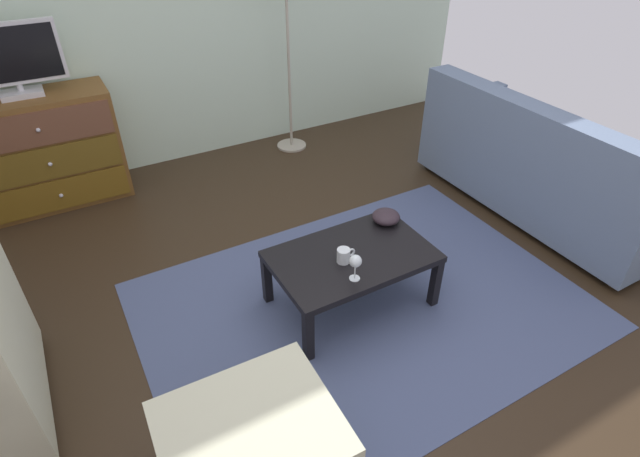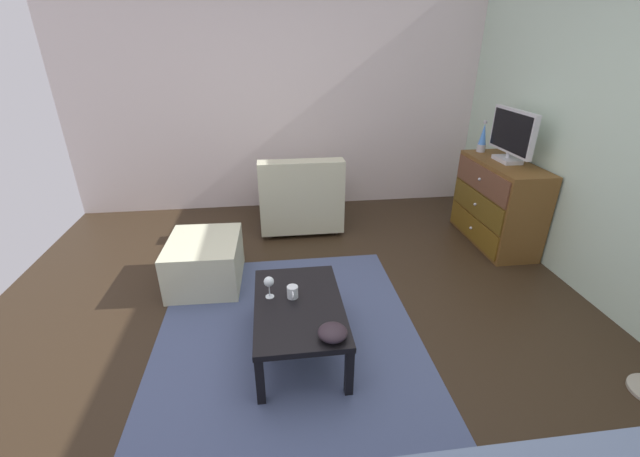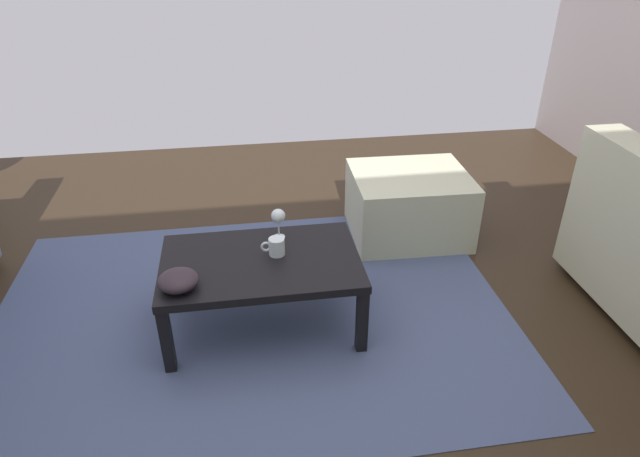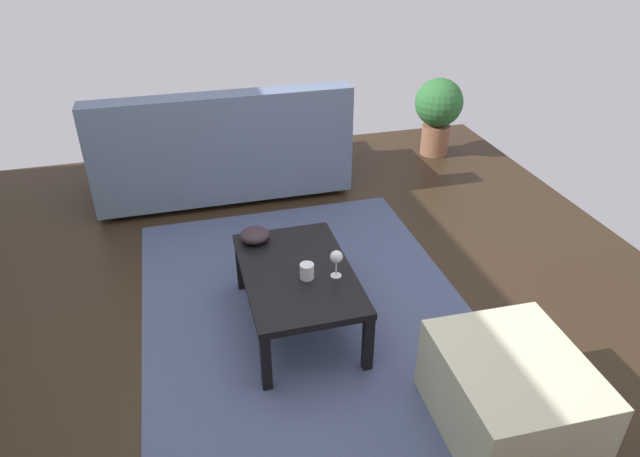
% 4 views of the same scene
% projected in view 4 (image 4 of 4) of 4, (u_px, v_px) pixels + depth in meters
% --- Properties ---
extents(ground_plane, '(5.79, 5.20, 0.05)m').
position_uv_depth(ground_plane, '(283.00, 348.00, 3.12)').
color(ground_plane, '#312416').
extents(area_rug, '(2.60, 1.90, 0.01)m').
position_uv_depth(area_rug, '(309.00, 315.00, 3.32)').
color(area_rug, '#475275').
rests_on(area_rug, ground_plane).
extents(coffee_table, '(0.93, 0.59, 0.38)m').
position_uv_depth(coffee_table, '(298.00, 277.00, 3.09)').
color(coffee_table, black).
rests_on(coffee_table, ground_plane).
extents(wine_glass, '(0.07, 0.07, 0.16)m').
position_uv_depth(wine_glass, '(336.00, 258.00, 2.96)').
color(wine_glass, silver).
rests_on(wine_glass, coffee_table).
extents(mug, '(0.11, 0.08, 0.08)m').
position_uv_depth(mug, '(307.00, 271.00, 2.99)').
color(mug, silver).
rests_on(mug, coffee_table).
extents(bowl_decorative, '(0.18, 0.18, 0.08)m').
position_uv_depth(bowl_decorative, '(255.00, 235.00, 3.31)').
color(bowl_decorative, '#2D2229').
rests_on(bowl_decorative, coffee_table).
extents(couch_large, '(0.85, 1.98, 0.90)m').
position_uv_depth(couch_large, '(222.00, 151.00, 4.56)').
color(couch_large, '#332319').
rests_on(couch_large, ground_plane).
extents(ottoman, '(0.72, 0.62, 0.41)m').
position_uv_depth(ottoman, '(509.00, 395.00, 2.53)').
color(ottoman, beige).
rests_on(ottoman, ground_plane).
extents(potted_plant, '(0.44, 0.44, 0.72)m').
position_uv_depth(potted_plant, '(438.00, 109.00, 5.19)').
color(potted_plant, brown).
rests_on(potted_plant, ground_plane).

